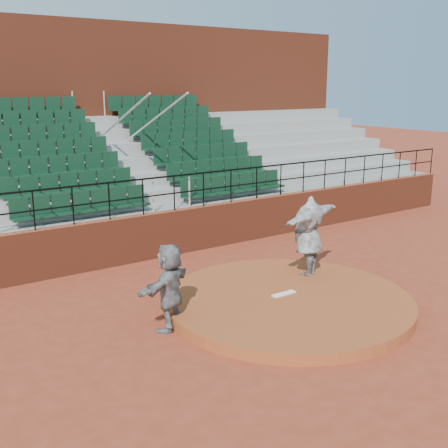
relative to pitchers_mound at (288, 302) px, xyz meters
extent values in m
plane|color=maroon|center=(0.00, 0.00, -0.12)|extent=(90.00, 90.00, 0.00)
cylinder|color=#974621|center=(0.00, 0.00, 0.00)|extent=(5.50, 5.50, 0.25)
cube|color=white|center=(0.00, 0.15, 0.14)|extent=(0.60, 0.15, 0.03)
cube|color=maroon|center=(0.00, 5.00, 0.53)|extent=(24.00, 0.30, 1.30)
cylinder|color=black|center=(0.00, 5.00, 2.17)|extent=(24.00, 0.05, 0.05)
cylinder|color=black|center=(0.00, 5.00, 1.68)|extent=(24.00, 0.04, 0.04)
cylinder|color=black|center=(-4.00, 5.00, 1.67)|extent=(0.04, 0.04, 1.00)
cylinder|color=black|center=(-3.00, 5.00, 1.67)|extent=(0.04, 0.04, 1.00)
cylinder|color=black|center=(-2.00, 5.00, 1.67)|extent=(0.04, 0.04, 1.00)
cylinder|color=black|center=(-1.00, 5.00, 1.67)|extent=(0.04, 0.04, 1.00)
cylinder|color=black|center=(0.00, 5.00, 1.67)|extent=(0.04, 0.04, 1.00)
cylinder|color=black|center=(1.00, 5.00, 1.67)|extent=(0.04, 0.04, 1.00)
cylinder|color=black|center=(2.00, 5.00, 1.67)|extent=(0.04, 0.04, 1.00)
cylinder|color=black|center=(3.00, 5.00, 1.67)|extent=(0.04, 0.04, 1.00)
cylinder|color=black|center=(4.00, 5.00, 1.67)|extent=(0.04, 0.04, 1.00)
cylinder|color=black|center=(5.00, 5.00, 1.67)|extent=(0.04, 0.04, 1.00)
cylinder|color=black|center=(6.00, 5.00, 1.67)|extent=(0.04, 0.04, 1.00)
cylinder|color=black|center=(7.00, 5.00, 1.67)|extent=(0.04, 0.04, 1.00)
cylinder|color=black|center=(8.00, 5.00, 1.67)|extent=(0.04, 0.04, 1.00)
cylinder|color=black|center=(9.00, 5.00, 1.67)|extent=(0.04, 0.04, 1.00)
cylinder|color=black|center=(10.00, 5.00, 1.67)|extent=(0.04, 0.04, 1.00)
cylinder|color=black|center=(11.00, 5.00, 1.67)|extent=(0.04, 0.04, 1.00)
cylinder|color=black|center=(12.00, 5.00, 1.67)|extent=(0.04, 0.04, 1.00)
cube|color=gray|center=(0.00, 5.58, 0.53)|extent=(24.00, 0.85, 1.30)
cube|color=#10301D|center=(-2.53, 5.59, 1.54)|extent=(3.85, 0.48, 0.72)
cube|color=#10301D|center=(2.53, 5.59, 1.54)|extent=(3.85, 0.48, 0.72)
cube|color=gray|center=(0.00, 6.43, 0.73)|extent=(24.00, 0.85, 1.70)
cube|color=#10301D|center=(-2.53, 6.44, 1.94)|extent=(3.85, 0.48, 0.72)
cube|color=#10301D|center=(2.53, 6.44, 1.94)|extent=(3.85, 0.48, 0.72)
cube|color=gray|center=(0.00, 7.28, 0.93)|extent=(24.00, 0.85, 2.10)
cube|color=#10301D|center=(-2.53, 7.29, 2.33)|extent=(3.85, 0.48, 0.72)
cube|color=#10301D|center=(2.53, 7.29, 2.33)|extent=(3.85, 0.48, 0.72)
cube|color=gray|center=(0.00, 8.12, 1.12)|extent=(24.00, 0.85, 2.50)
cube|color=#10301D|center=(-2.53, 8.13, 2.73)|extent=(3.85, 0.48, 0.72)
cube|color=#10301D|center=(2.53, 8.13, 2.73)|extent=(3.85, 0.48, 0.72)
cube|color=gray|center=(0.00, 8.97, 1.33)|extent=(24.00, 0.85, 2.90)
cube|color=#10301D|center=(-2.53, 8.98, 3.14)|extent=(3.85, 0.48, 0.72)
cube|color=#10301D|center=(2.53, 8.98, 3.14)|extent=(3.85, 0.48, 0.72)
cube|color=gray|center=(0.00, 9.82, 1.52)|extent=(24.00, 0.85, 3.30)
cube|color=#10301D|center=(-2.53, 9.83, 3.53)|extent=(3.85, 0.48, 0.72)
cube|color=#10301D|center=(2.53, 9.83, 3.53)|extent=(3.85, 0.48, 0.72)
cube|color=gray|center=(0.00, 10.68, 1.73)|extent=(24.00, 0.85, 3.70)
cube|color=#10301D|center=(-2.53, 10.69, 3.94)|extent=(3.85, 0.48, 0.72)
cube|color=#10301D|center=(2.53, 10.69, 3.94)|extent=(3.85, 0.48, 0.72)
cylinder|color=silver|center=(-0.60, 8.12, 3.28)|extent=(0.06, 5.97, 2.46)
cylinder|color=silver|center=(0.60, 8.12, 3.28)|extent=(0.06, 5.97, 2.46)
cube|color=maroon|center=(0.00, 12.60, 3.43)|extent=(24.00, 3.00, 7.10)
imported|color=black|center=(1.36, 0.86, 1.12)|extent=(2.52, 1.44, 1.98)
imported|color=black|center=(-2.70, 0.53, 0.77)|extent=(1.70, 1.27, 1.78)
camera|label=1|loc=(-7.87, -8.80, 4.71)|focal=45.00mm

